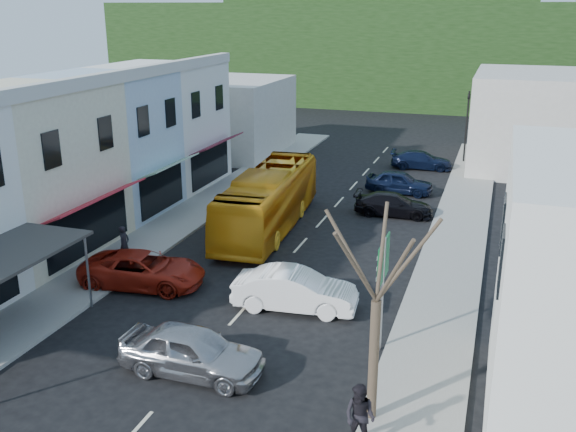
# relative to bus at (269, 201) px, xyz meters

# --- Properties ---
(ground) EXTENTS (120.00, 120.00, 0.00)m
(ground) POSITION_rel_bus_xyz_m (2.44, -9.95, -1.55)
(ground) COLOR black
(ground) RESTS_ON ground
(sidewalk_left) EXTENTS (3.00, 52.00, 0.15)m
(sidewalk_left) POSITION_rel_bus_xyz_m (-5.06, 0.05, -1.48)
(sidewalk_left) COLOR gray
(sidewalk_left) RESTS_ON ground
(sidewalk_right) EXTENTS (3.00, 52.00, 0.15)m
(sidewalk_right) POSITION_rel_bus_xyz_m (9.94, 0.05, -1.48)
(sidewalk_right) COLOR gray
(sidewalk_right) RESTS_ON ground
(shopfront_row) EXTENTS (8.25, 30.00, 8.00)m
(shopfront_row) POSITION_rel_bus_xyz_m (-10.05, -4.95, 2.45)
(shopfront_row) COLOR white
(shopfront_row) RESTS_ON ground
(distant_block_left) EXTENTS (8.00, 10.00, 6.00)m
(distant_block_left) POSITION_rel_bus_xyz_m (-9.56, 17.05, 1.45)
(distant_block_left) COLOR #B7B2A8
(distant_block_left) RESTS_ON ground
(distant_block_right) EXTENTS (8.00, 12.00, 7.00)m
(distant_block_right) POSITION_rel_bus_xyz_m (13.44, 20.05, 1.95)
(distant_block_right) COLOR #B7B2A8
(distant_block_right) RESTS_ON ground
(hillside) EXTENTS (80.00, 26.00, 14.00)m
(hillside) POSITION_rel_bus_xyz_m (0.99, 55.14, 5.18)
(hillside) COLOR black
(hillside) RESTS_ON ground
(bus) EXTENTS (3.32, 11.75, 3.10)m
(bus) POSITION_rel_bus_xyz_m (0.00, 0.00, 0.00)
(bus) COLOR orange
(bus) RESTS_ON ground
(car_silver) EXTENTS (4.42, 1.84, 1.40)m
(car_silver) POSITION_rel_bus_xyz_m (2.64, -14.51, -0.85)
(car_silver) COLOR #A4A3A8
(car_silver) RESTS_ON ground
(car_white) EXTENTS (4.56, 2.22, 1.40)m
(car_white) POSITION_rel_bus_xyz_m (4.40, -8.89, -0.85)
(car_white) COLOR white
(car_white) RESTS_ON ground
(car_red) EXTENTS (4.80, 2.47, 1.40)m
(car_red) POSITION_rel_bus_xyz_m (-2.56, -8.85, -0.85)
(car_red) COLOR maroon
(car_red) RESTS_ON ground
(car_black_near) EXTENTS (4.58, 2.05, 1.40)m
(car_black_near) POSITION_rel_bus_xyz_m (6.08, 4.49, -0.85)
(car_black_near) COLOR black
(car_black_near) RESTS_ON ground
(car_navy_mid) EXTENTS (4.51, 2.09, 1.40)m
(car_navy_mid) POSITION_rel_bus_xyz_m (5.65, 9.24, -0.85)
(car_navy_mid) COLOR black
(car_navy_mid) RESTS_ON ground
(car_navy_far) EXTENTS (4.61, 2.14, 1.40)m
(car_navy_far) POSITION_rel_bus_xyz_m (6.16, 16.38, -0.85)
(car_navy_far) COLOR black
(car_navy_far) RESTS_ON ground
(pedestrian_left) EXTENTS (0.41, 0.61, 1.70)m
(pedestrian_left) POSITION_rel_bus_xyz_m (-4.71, -6.89, -0.55)
(pedestrian_left) COLOR black
(pedestrian_left) RESTS_ON sidewalk_left
(pedestrian_right) EXTENTS (0.80, 0.62, 1.70)m
(pedestrian_right) POSITION_rel_bus_xyz_m (8.74, -16.61, -0.55)
(pedestrian_right) COLOR black
(pedestrian_right) RESTS_ON sidewalk_right
(direction_sign) EXTENTS (0.24, 1.92, 4.26)m
(direction_sign) POSITION_rel_bus_xyz_m (8.24, -11.04, 0.58)
(direction_sign) COLOR #0A5226
(direction_sign) RESTS_ON ground
(street_tree) EXTENTS (3.02, 3.02, 7.77)m
(street_tree) POSITION_rel_bus_xyz_m (8.78, -15.15, 2.34)
(street_tree) COLOR #382D23
(street_tree) RESTS_ON ground
(traffic_signal) EXTENTS (1.10, 1.38, 5.55)m
(traffic_signal) POSITION_rel_bus_xyz_m (9.04, 19.23, 1.23)
(traffic_signal) COLOR black
(traffic_signal) RESTS_ON ground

